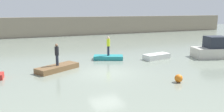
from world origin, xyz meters
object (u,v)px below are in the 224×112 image
(motorboat, at_px, (218,50))
(rowboat_white, at_px, (157,56))
(person_hiviz_shirt, at_px, (108,45))
(mooring_buoy, at_px, (179,78))
(rowboat_brown, at_px, (58,68))
(person_dark_shirt, at_px, (57,53))
(rowboat_teal, at_px, (108,57))

(motorboat, height_order, rowboat_white, motorboat)
(person_hiviz_shirt, bearing_deg, mooring_buoy, -79.36)
(rowboat_brown, relative_size, rowboat_white, 1.31)
(person_dark_shirt, height_order, mooring_buoy, person_dark_shirt)
(rowboat_teal, height_order, person_hiviz_shirt, person_hiviz_shirt)
(rowboat_teal, bearing_deg, rowboat_brown, -133.33)
(rowboat_brown, distance_m, person_dark_shirt, 1.18)
(person_hiviz_shirt, xyz_separation_m, person_dark_shirt, (-5.29, -2.27, -0.04))
(motorboat, bearing_deg, person_dark_shirt, 175.94)
(motorboat, relative_size, rowboat_white, 2.12)
(rowboat_white, height_order, person_dark_shirt, person_dark_shirt)
(rowboat_brown, xyz_separation_m, person_dark_shirt, (0.00, -0.00, 1.18))
(rowboat_brown, bearing_deg, person_hiviz_shirt, -5.83)
(rowboat_teal, bearing_deg, rowboat_white, 2.72)
(mooring_buoy, bearing_deg, person_hiviz_shirt, 100.64)
(motorboat, xyz_separation_m, mooring_buoy, (-9.11, -5.06, -0.51))
(motorboat, xyz_separation_m, person_hiviz_shirt, (-10.70, 3.41, 0.65))
(motorboat, distance_m, person_dark_shirt, 16.04)
(rowboat_brown, xyz_separation_m, person_hiviz_shirt, (5.29, 2.27, 1.22))
(person_hiviz_shirt, height_order, person_dark_shirt, person_hiviz_shirt)
(rowboat_teal, distance_m, person_hiviz_shirt, 1.23)
(motorboat, bearing_deg, rowboat_brown, 175.94)
(rowboat_teal, bearing_deg, mooring_buoy, -55.97)
(rowboat_white, bearing_deg, rowboat_teal, 150.66)
(motorboat, relative_size, mooring_buoy, 10.62)
(rowboat_brown, bearing_deg, motorboat, -33.17)
(rowboat_teal, xyz_separation_m, person_hiviz_shirt, (0.00, 0.00, 1.23))
(rowboat_white, distance_m, person_hiviz_shirt, 4.89)
(rowboat_white, bearing_deg, rowboat_brown, 174.85)
(rowboat_brown, distance_m, person_hiviz_shirt, 5.88)
(rowboat_brown, height_order, person_hiviz_shirt, person_hiviz_shirt)
(motorboat, height_order, rowboat_teal, motorboat)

